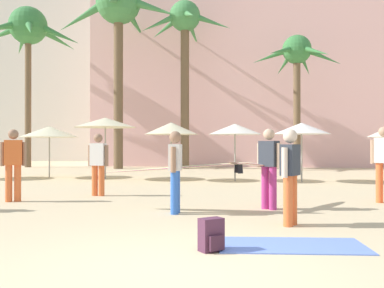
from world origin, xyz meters
name	(u,v)px	position (x,y,z in m)	size (l,w,h in m)	color
ground	(173,270)	(0.00, 0.00, 0.00)	(120.00, 120.00, 0.00)	beige
hotel_pink	(266,38)	(2.10, 27.92, 9.48)	(23.76, 9.79, 18.96)	beige
palm_tree_left	(119,13)	(-6.85, 20.04, 9.25)	(7.55, 7.66, 11.27)	brown
palm_tree_center	(28,33)	(-13.19, 21.15, 8.59)	(7.00, 6.20, 10.25)	brown
palm_tree_right	(185,35)	(-3.03, 20.87, 8.05)	(5.37, 5.52, 10.10)	brown
palm_tree_far_right	(297,60)	(3.46, 19.93, 6.13)	(4.93, 4.38, 7.56)	brown
cafe_umbrella_0	(235,129)	(0.28, 11.89, 1.99)	(2.05, 2.05, 2.20)	gray
cafe_umbrella_4	(302,129)	(2.76, 11.91, 2.00)	(2.13, 2.13, 2.22)	gray
cafe_umbrella_5	(171,129)	(-2.19, 11.86, 2.03)	(2.10, 2.10, 2.26)	gray
cafe_umbrella_6	(105,123)	(-4.97, 12.17, 2.30)	(2.49, 2.49, 2.50)	gray
cafe_umbrella_7	(49,132)	(-7.62, 12.71, 1.95)	(2.43, 2.43, 2.19)	gray
beach_towel	(292,245)	(1.38, 1.33, 0.01)	(1.95, 0.95, 0.01)	#6684E0
backpack	(212,235)	(0.34, 0.90, 0.20)	(0.35, 0.35, 0.42)	#512A41
person_near_right	(176,168)	(-0.64, 3.97, 0.90)	(3.21, 0.85, 1.64)	blue
person_near_left	(269,165)	(1.23, 4.76, 0.93)	(1.91, 2.31, 1.71)	#B7337F
person_mid_left	(384,161)	(3.96, 6.05, 0.99)	(0.59, 0.37, 1.80)	orange
person_mid_center	(290,173)	(1.50, 2.83, 0.89)	(0.37, 0.58, 1.63)	orange
person_mid_right	(13,162)	(-4.84, 5.12, 0.96)	(0.59, 0.37, 1.75)	orange
person_far_right	(98,162)	(-3.23, 6.57, 0.92)	(0.61, 0.27, 1.68)	orange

